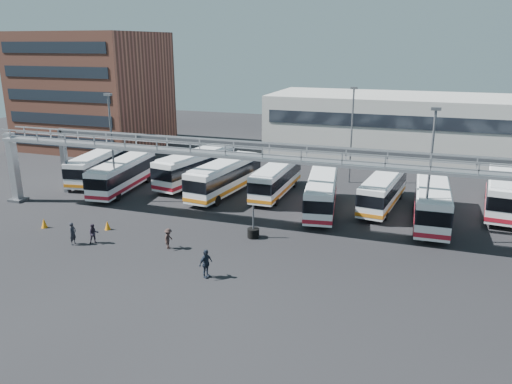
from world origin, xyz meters
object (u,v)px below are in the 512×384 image
(light_pole_left, at_px, (112,142))
(bus_3, at_px, (225,176))
(pedestrian_b, at_px, (94,234))
(cone_left, at_px, (44,223))
(bus_0, at_px, (98,165))
(pedestrian_a, at_px, (73,233))
(bus_6, at_px, (383,190))
(bus_7, at_px, (432,201))
(bus_5, at_px, (322,192))
(bus_8, at_px, (503,190))
(light_pole_mid, at_px, (430,169))
(bus_1, at_px, (123,174))
(bus_2, at_px, (196,166))
(light_pole_back, at_px, (352,130))
(pedestrian_c, at_px, (168,239))
(bus_4, at_px, (276,178))
(cone_right, at_px, (107,225))
(tire_stack, at_px, (253,232))
(pedestrian_d, at_px, (206,264))

(light_pole_left, distance_m, bus_3, 11.19)
(pedestrian_b, xyz_separation_m, cone_left, (-5.92, 1.43, -0.37))
(bus_0, height_order, pedestrian_a, bus_0)
(bus_6, relative_size, bus_7, 0.91)
(bus_5, bearing_deg, bus_3, 160.31)
(bus_0, distance_m, bus_8, 40.73)
(light_pole_mid, xyz_separation_m, cone_left, (-29.45, -7.08, -5.33))
(bus_6, distance_m, pedestrian_b, 25.38)
(bus_1, height_order, bus_2, bus_2)
(light_pole_mid, height_order, light_pole_back, same)
(pedestrian_c, bearing_deg, bus_7, -59.46)
(light_pole_back, distance_m, pedestrian_b, 28.61)
(pedestrian_b, distance_m, pedestrian_c, 5.91)
(bus_1, distance_m, bus_3, 10.53)
(light_pole_back, height_order, bus_8, light_pole_back)
(bus_0, xyz_separation_m, bus_1, (4.81, -2.46, 0.06))
(bus_2, height_order, pedestrian_b, bus_2)
(bus_2, relative_size, bus_3, 1.04)
(bus_4, distance_m, pedestrian_b, 19.01)
(cone_right, bearing_deg, bus_1, 116.77)
(bus_2, distance_m, bus_8, 29.90)
(bus_1, xyz_separation_m, tire_stack, (16.84, -7.77, -1.34))
(light_pole_mid, distance_m, pedestrian_d, 17.75)
(bus_1, distance_m, cone_left, 11.47)
(light_pole_left, relative_size, bus_7, 0.89)
(light_pole_mid, bearing_deg, pedestrian_c, -156.88)
(light_pole_left, height_order, pedestrian_a, light_pole_left)
(light_pole_back, distance_m, pedestrian_d, 26.89)
(bus_0, xyz_separation_m, bus_8, (40.61, 3.17, 0.19))
(bus_6, bearing_deg, bus_5, -143.46)
(bus_7, distance_m, pedestrian_c, 21.92)
(cone_right, bearing_deg, light_pole_left, 118.84)
(pedestrian_a, height_order, pedestrian_c, pedestrian_a)
(light_pole_left, bearing_deg, bus_4, 26.86)
(light_pole_mid, relative_size, bus_3, 0.90)
(bus_4, relative_size, pedestrian_b, 6.62)
(tire_stack, bearing_deg, pedestrian_c, -141.68)
(bus_1, height_order, pedestrian_d, bus_1)
(light_pole_left, distance_m, bus_7, 28.95)
(pedestrian_d, xyz_separation_m, cone_left, (-16.33, 3.88, -0.56))
(pedestrian_b, xyz_separation_m, tire_stack, (11.01, 5.05, -0.32))
(light_pole_back, xyz_separation_m, bus_1, (-21.36, -10.69, -3.93))
(bus_0, distance_m, pedestrian_d, 27.53)
(bus_3, height_order, tire_stack, bus_3)
(pedestrian_c, xyz_separation_m, pedestrian_d, (4.57, -3.41, 0.18))
(pedestrian_a, bearing_deg, light_pole_back, -38.24)
(light_pole_left, height_order, bus_6, light_pole_left)
(bus_2, distance_m, pedestrian_b, 17.75)
(bus_2, bearing_deg, bus_4, 3.25)
(light_pole_back, height_order, bus_3, light_pole_back)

